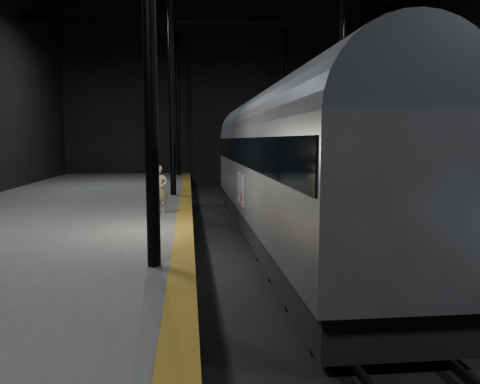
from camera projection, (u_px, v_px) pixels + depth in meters
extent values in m
plane|color=black|center=(296.00, 259.00, 13.67)|extent=(44.00, 44.00, 0.00)
cube|color=#4D4D4A|center=(28.00, 248.00, 12.79)|extent=(9.00, 43.80, 1.00)
cube|color=brown|center=(184.00, 227.00, 13.20)|extent=(0.50, 43.80, 0.01)
cube|color=#3F3328|center=(272.00, 254.00, 13.57)|extent=(0.08, 43.00, 0.14)
cube|color=#3F3328|center=(321.00, 252.00, 13.73)|extent=(0.08, 43.00, 0.14)
cube|color=black|center=(296.00, 257.00, 13.66)|extent=(2.40, 42.00, 0.12)
cylinder|color=black|center=(149.00, 2.00, 8.64)|extent=(0.26, 0.26, 10.00)
cylinder|color=black|center=(172.00, 82.00, 20.49)|extent=(0.26, 0.26, 10.00)
cylinder|color=black|center=(340.00, 84.00, 21.32)|extent=(0.26, 0.26, 10.00)
cylinder|color=black|center=(178.00, 103.00, 32.34)|extent=(0.26, 0.26, 10.00)
cylinder|color=black|center=(286.00, 104.00, 33.17)|extent=(0.26, 0.26, 10.00)
cube|color=black|center=(242.00, 24.00, 26.39)|extent=(23.60, 0.15, 0.18)
cube|color=gray|center=(281.00, 171.00, 15.77)|extent=(2.76, 19.04, 2.86)
cube|color=black|center=(281.00, 223.00, 15.97)|extent=(2.52, 18.65, 0.81)
cube|color=black|center=(281.00, 151.00, 15.70)|extent=(2.82, 18.75, 0.86)
cylinder|color=slate|center=(282.00, 128.00, 15.61)|extent=(2.70, 18.84, 2.70)
cube|color=black|center=(345.00, 298.00, 9.43)|extent=(1.71, 2.09, 0.33)
cube|color=black|center=(254.00, 206.00, 22.59)|extent=(1.71, 2.09, 0.33)
cube|color=silver|center=(243.00, 191.00, 14.74)|extent=(0.04, 0.71, 1.00)
cube|color=silver|center=(239.00, 187.00, 15.87)|extent=(0.04, 0.71, 1.00)
cylinder|color=maroon|center=(242.00, 198.00, 14.94)|extent=(0.03, 0.25, 0.25)
cylinder|color=maroon|center=(238.00, 194.00, 16.06)|extent=(0.03, 0.25, 0.25)
imported|color=tan|center=(159.00, 189.00, 15.62)|extent=(0.59, 0.39, 1.62)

